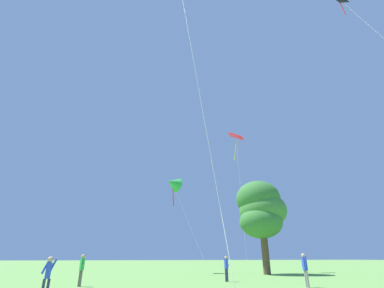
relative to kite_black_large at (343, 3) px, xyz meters
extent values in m
cylinder|color=red|center=(0.17, 0.30, -0.41)|extent=(0.30, 0.23, 1.93)
cube|color=red|center=(-6.99, 14.28, -10.81)|extent=(2.37, 1.24, 1.61)
cylinder|color=#3F382D|center=(-6.99, 14.28, -10.81)|extent=(1.80, 0.56, 0.63)
cylinder|color=yellow|center=(-7.13, 14.45, -12.86)|extent=(0.42, 0.47, 2.65)
cylinder|color=silver|center=(-8.65, 10.68, -19.20)|extent=(3.33, 7.23, 16.47)
cone|color=green|center=(-15.54, 14.03, -18.02)|extent=(2.24, 2.22, 1.95)
cylinder|color=red|center=(-15.48, 14.03, -19.65)|extent=(0.22, 0.10, 1.90)
cylinder|color=silver|center=(-14.45, 11.01, -22.80)|extent=(2.19, 6.06, 9.27)
cylinder|color=gray|center=(-11.79, -2.69, -27.02)|extent=(0.11, 0.11, 0.83)
cylinder|color=gray|center=(-11.77, -2.52, -27.02)|extent=(0.11, 0.11, 0.83)
cube|color=blue|center=(-11.78, -2.61, -26.30)|extent=(0.21, 0.23, 0.62)
cylinder|color=blue|center=(-11.79, -2.73, -26.14)|extent=(0.12, 0.29, 0.58)
cylinder|color=blue|center=(-11.76, -2.48, -26.14)|extent=(0.12, 0.29, 0.58)
sphere|color=tan|center=(-11.78, -2.61, -25.87)|extent=(0.23, 0.23, 0.23)
cylinder|color=#2D3351|center=(-14.38, 2.20, -27.05)|extent=(0.10, 0.10, 0.77)
cylinder|color=#2D3351|center=(-14.34, 2.05, -27.05)|extent=(0.10, 0.10, 0.77)
cube|color=blue|center=(-14.36, 2.12, -26.38)|extent=(0.22, 0.23, 0.58)
cylinder|color=blue|center=(-14.39, 2.24, -26.23)|extent=(0.15, 0.27, 0.54)
cylinder|color=blue|center=(-14.32, 2.01, -26.23)|extent=(0.15, 0.27, 0.54)
sphere|color=tan|center=(-14.36, 2.12, -25.98)|extent=(0.21, 0.21, 0.21)
cylinder|color=#665B4C|center=(-23.40, 1.36, -27.03)|extent=(0.11, 0.11, 0.81)
cylinder|color=#665B4C|center=(-23.32, 1.21, -27.03)|extent=(0.11, 0.11, 0.81)
cube|color=green|center=(-23.36, 1.28, -26.33)|extent=(0.26, 0.26, 0.60)
cylinder|color=green|center=(-23.42, 1.40, -26.18)|extent=(0.20, 0.28, 0.56)
cylinder|color=green|center=(-23.30, 1.17, -26.18)|extent=(0.20, 0.28, 0.56)
sphere|color=tan|center=(-23.36, 1.28, -25.92)|extent=(0.22, 0.22, 0.22)
cube|color=blue|center=(-24.13, -4.25, -26.42)|extent=(0.21, 0.20, 0.55)
cylinder|color=blue|center=(-24.02, -4.23, -26.28)|extent=(0.26, 0.12, 0.52)
cylinder|color=blue|center=(-24.25, -4.27, -26.28)|extent=(0.26, 0.12, 0.52)
sphere|color=tan|center=(-24.13, -4.25, -26.04)|extent=(0.20, 0.20, 0.20)
cylinder|color=brown|center=(-7.48, 8.72, -24.06)|extent=(0.68, 0.68, 6.76)
ellipsoid|color=#387533|center=(-7.63, 8.76, -22.70)|extent=(4.22, 4.22, 3.11)
ellipsoid|color=#427F38|center=(-7.07, 9.13, -21.49)|extent=(4.78, 4.78, 3.71)
ellipsoid|color=#387533|center=(-7.40, 9.30, -20.27)|extent=(4.55, 4.55, 3.74)
camera|label=1|loc=(-22.18, -16.44, -25.99)|focal=25.70mm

